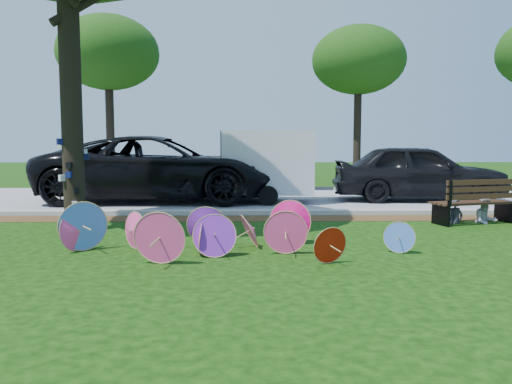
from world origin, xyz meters
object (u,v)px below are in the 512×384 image
(black_van, at_px, (160,169))
(cargo_trailer, at_px, (269,162))
(park_bench, at_px, (472,201))
(person_right, at_px, (486,197))
(parasol_pile, at_px, (202,230))
(dark_pickup, at_px, (418,172))
(person_left, at_px, (456,199))

(black_van, bearing_deg, cargo_trailer, -95.45)
(park_bench, distance_m, person_right, 0.36)
(parasol_pile, relative_size, cargo_trailer, 2.18)
(parasol_pile, xyz_separation_m, cargo_trailer, (1.47, 7.35, 0.90))
(person_right, bearing_deg, parasol_pile, -160.80)
(dark_pickup, bearing_deg, park_bench, -179.17)
(dark_pickup, xyz_separation_m, park_bench, (-0.34, -4.69, -0.41))
(park_bench, bearing_deg, person_left, 156.68)
(person_right, bearing_deg, cargo_trailer, 132.26)
(parasol_pile, xyz_separation_m, person_right, (6.37, 3.09, 0.23))
(dark_pickup, relative_size, park_bench, 2.76)
(person_right, bearing_deg, person_left, 173.30)
(cargo_trailer, distance_m, person_right, 6.53)
(parasol_pile, bearing_deg, dark_pickup, 50.56)
(black_van, distance_m, cargo_trailer, 3.52)
(cargo_trailer, bearing_deg, black_van, 177.86)
(black_van, bearing_deg, person_left, -120.49)
(person_left, bearing_deg, park_bench, -31.79)
(parasol_pile, distance_m, park_bench, 6.74)
(person_left, bearing_deg, person_right, -23.66)
(parasol_pile, height_order, black_van, black_van)
(parasol_pile, relative_size, person_left, 5.46)
(parasol_pile, relative_size, black_van, 0.80)
(person_right, bearing_deg, park_bench, -178.57)
(parasol_pile, bearing_deg, cargo_trailer, 78.71)
(parasol_pile, xyz_separation_m, dark_pickup, (6.36, 7.73, 0.56))
(park_bench, height_order, person_left, person_left)
(black_van, relative_size, person_right, 6.27)
(cargo_trailer, relative_size, park_bench, 1.41)
(park_bench, height_order, person_right, person_right)
(park_bench, bearing_deg, cargo_trailer, 121.33)
(person_right, bearing_deg, black_van, 144.40)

